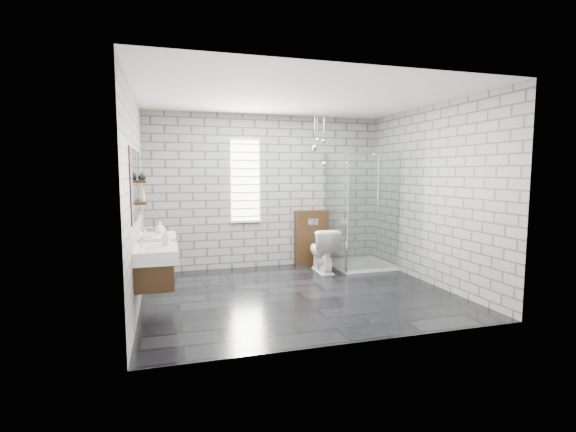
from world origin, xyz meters
name	(u,v)px	position (x,y,z in m)	size (l,w,h in m)	color
floor	(298,294)	(0.00, 0.00, -0.01)	(4.20, 3.60, 0.02)	black
ceiling	(298,96)	(0.00, 0.00, 2.71)	(4.20, 3.60, 0.02)	white
wall_back	(267,192)	(0.00, 1.81, 1.35)	(4.20, 0.02, 2.70)	gray
wall_front	(355,208)	(0.00, -1.81, 1.35)	(4.20, 0.02, 2.70)	gray
wall_left	(135,200)	(-2.11, 0.00, 1.35)	(0.02, 3.60, 2.70)	gray
wall_right	(430,195)	(2.11, 0.00, 1.35)	(0.02, 3.60, 2.70)	gray
vanity_left	(153,255)	(-1.91, -0.57, 0.76)	(0.47, 0.70, 1.57)	#3C2512
vanity_right	(155,242)	(-1.91, 0.40, 0.76)	(0.47, 0.70, 1.57)	#3C2512
shelf_lower	(142,203)	(-2.03, -0.05, 1.32)	(0.14, 0.30, 0.03)	#3C2512
shelf_upper	(141,182)	(-2.03, -0.05, 1.58)	(0.14, 0.30, 0.03)	#3C2512
window	(245,181)	(-0.40, 1.78, 1.55)	(0.56, 0.05, 1.48)	white
cistern_panel	(311,237)	(0.80, 1.70, 0.50)	(0.60, 0.20, 1.00)	#3C2512
flush_plate	(313,222)	(0.80, 1.60, 0.80)	(0.18, 0.01, 0.12)	silver
shower_enclosure	(358,240)	(1.50, 1.18, 0.50)	(1.00, 1.00, 2.03)	white
pendant_cluster	(319,148)	(0.81, 1.37, 2.12)	(0.29, 0.22, 0.90)	silver
toilet	(322,250)	(0.80, 1.12, 0.37)	(0.42, 0.73, 0.74)	white
soap_bottle_a	(166,237)	(-1.75, -0.44, 0.94)	(0.09, 0.09, 0.19)	#B2B2B2
soap_bottle_b	(160,227)	(-1.84, 0.58, 0.93)	(0.13, 0.13, 0.16)	#B2B2B2
soap_bottle_c	(142,194)	(-2.02, -0.05, 1.43)	(0.07, 0.07, 0.18)	#B2B2B2
vase	(142,176)	(-2.02, 0.04, 1.65)	(0.10, 0.10, 0.11)	#B2B2B2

